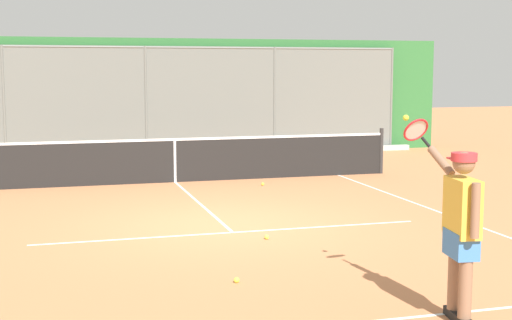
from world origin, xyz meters
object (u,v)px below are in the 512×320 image
tennis_ball_near_net (263,184)px  tennis_ball_mid_court (237,280)px  tennis_player (461,223)px  tennis_ball_by_sideline (267,237)px

tennis_ball_near_net → tennis_ball_mid_court: same height
tennis_ball_mid_court → tennis_ball_near_net: bearing=-108.9°
tennis_ball_near_net → tennis_player: bearing=86.4°
tennis_player → tennis_ball_mid_court: tennis_player is taller
tennis_player → tennis_ball_mid_court: bearing=51.9°
tennis_ball_near_net → tennis_ball_by_sideline: bearing=74.2°
tennis_ball_near_net → tennis_ball_mid_court: 7.11m
tennis_player → tennis_ball_near_net: size_ratio=29.91×
tennis_player → tennis_ball_near_net: 8.66m
tennis_player → tennis_ball_by_sideline: (0.79, -3.86, -0.95)m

